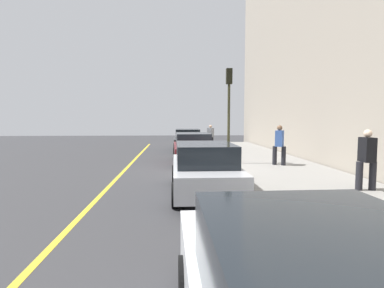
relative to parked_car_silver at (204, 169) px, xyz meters
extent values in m
plane|color=#333335|center=(4.23, -0.18, -0.76)|extent=(56.00, 56.00, 0.00)
cube|color=gray|center=(4.23, -3.48, -0.68)|extent=(28.00, 4.60, 0.15)
cube|color=gold|center=(4.23, 3.02, -0.75)|extent=(28.00, 0.14, 0.01)
cube|color=white|center=(9.97, -0.88, -0.65)|extent=(5.00, 0.56, 0.22)
cylinder|color=black|center=(-5.49, 0.73, -0.44)|extent=(0.64, 0.23, 0.64)
cylinder|color=black|center=(-5.47, -0.95, -0.44)|extent=(0.64, 0.23, 0.64)
cube|color=black|center=(-7.18, -0.13, 0.45)|extent=(2.48, 1.63, 0.60)
cylinder|color=black|center=(1.47, 0.84, -0.44)|extent=(0.64, 0.22, 0.64)
cylinder|color=black|center=(1.47, -0.84, -0.44)|extent=(0.64, 0.22, 0.64)
cylinder|color=black|center=(-1.34, 0.84, -0.44)|extent=(0.64, 0.22, 0.64)
cylinder|color=black|center=(-1.34, -0.84, -0.44)|extent=(0.64, 0.22, 0.64)
cube|color=#B7BABF|center=(0.07, 0.00, -0.17)|extent=(4.54, 1.80, 0.64)
cube|color=black|center=(-0.16, 0.00, 0.45)|extent=(2.36, 1.60, 0.60)
cylinder|color=black|center=(7.76, 0.81, -0.44)|extent=(0.64, 0.23, 0.64)
cylinder|color=black|center=(7.79, -0.87, -0.44)|extent=(0.64, 0.23, 0.64)
cylinder|color=black|center=(5.10, 0.78, -0.44)|extent=(0.64, 0.23, 0.64)
cylinder|color=black|center=(5.13, -0.90, -0.44)|extent=(0.64, 0.23, 0.64)
cube|color=maroon|center=(6.44, -0.04, -0.17)|extent=(4.31, 1.86, 0.64)
cube|color=black|center=(6.23, -0.05, 0.45)|extent=(2.25, 1.63, 0.60)
cylinder|color=black|center=(13.93, 0.74, -0.44)|extent=(0.64, 0.23, 0.64)
cylinder|color=black|center=(13.89, -0.94, -0.44)|extent=(0.64, 0.23, 0.64)
cylinder|color=black|center=(11.11, 0.80, -0.44)|extent=(0.64, 0.23, 0.64)
cylinder|color=black|center=(11.08, -0.88, -0.44)|extent=(0.64, 0.23, 0.64)
cube|color=#383A3D|center=(12.50, -0.07, -0.17)|extent=(4.58, 1.90, 0.64)
cube|color=black|center=(12.28, -0.07, 0.45)|extent=(2.39, 1.65, 0.60)
cylinder|color=black|center=(4.43, -3.99, -0.19)|extent=(0.20, 0.20, 0.84)
cylinder|color=black|center=(4.63, -3.65, -0.19)|extent=(0.20, 0.20, 0.84)
cube|color=#335193|center=(4.53, -3.82, 0.58)|extent=(0.57, 0.50, 0.71)
sphere|color=brown|center=(4.53, -3.82, 1.06)|extent=(0.23, 0.23, 0.23)
cylinder|color=black|center=(-0.39, -4.47, -0.19)|extent=(0.19, 0.19, 0.83)
cylinder|color=black|center=(-0.42, -4.86, -0.19)|extent=(0.19, 0.19, 0.83)
cube|color=black|center=(-0.41, -4.66, 0.57)|extent=(0.49, 0.33, 0.70)
sphere|color=beige|center=(-0.41, -4.66, 1.04)|extent=(0.23, 0.23, 0.23)
cylinder|color=black|center=(12.77, -1.59, -0.22)|extent=(0.18, 0.18, 0.77)
cylinder|color=black|center=(12.99, -1.87, -0.22)|extent=(0.18, 0.18, 0.77)
cube|color=slate|center=(12.88, -1.73, 0.48)|extent=(0.52, 0.49, 0.65)
sphere|color=#D8AD8C|center=(12.88, -1.73, 0.92)|extent=(0.21, 0.21, 0.21)
cylinder|color=#2D2D19|center=(5.18, -1.64, 1.22)|extent=(0.12, 0.12, 3.65)
cube|color=black|center=(5.18, -1.64, 3.39)|extent=(0.26, 0.26, 0.70)
sphere|color=red|center=(5.33, -1.64, 3.60)|extent=(0.14, 0.14, 0.14)
sphere|color=orange|center=(5.33, -1.64, 3.38)|extent=(0.14, 0.14, 0.14)
sphere|color=green|center=(5.33, -1.64, 3.16)|extent=(0.14, 0.14, 0.14)
cube|color=black|center=(13.35, -1.65, -0.30)|extent=(0.34, 0.22, 0.61)
cylinder|color=#4C4C4C|center=(13.35, -1.65, 0.18)|extent=(0.03, 0.03, 0.36)
camera|label=1|loc=(-8.87, 0.89, 1.46)|focal=28.74mm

